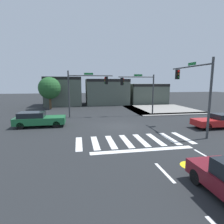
# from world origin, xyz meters

# --- Properties ---
(ground_plane) EXTENTS (120.00, 120.00, 0.00)m
(ground_plane) POSITION_xyz_m (0.00, 0.00, 0.00)
(ground_plane) COLOR #232628
(crosswalk_near) EXTENTS (8.51, 3.08, 0.01)m
(crosswalk_near) POSITION_xyz_m (-0.00, -4.50, 0.00)
(crosswalk_near) COLOR silver
(crosswalk_near) RESTS_ON ground_plane
(bike_detector_marking) EXTENTS (1.15, 1.15, 0.01)m
(bike_detector_marking) POSITION_xyz_m (1.72, -9.08, 0.00)
(bike_detector_marking) COLOR yellow
(bike_detector_marking) RESTS_ON ground_plane
(curb_corner_northeast) EXTENTS (10.00, 10.60, 0.15)m
(curb_corner_northeast) POSITION_xyz_m (8.49, 9.42, 0.07)
(curb_corner_northeast) COLOR gray
(curb_corner_northeast) RESTS_ON ground_plane
(storefront_row) EXTENTS (23.49, 6.71, 5.29)m
(storefront_row) POSITION_xyz_m (1.16, 19.14, 2.41)
(storefront_row) COLOR #4C564C
(storefront_row) RESTS_ON ground_plane
(traffic_signal_southeast) EXTENTS (0.32, 5.79, 6.11)m
(traffic_signal_southeast) POSITION_xyz_m (5.71, -2.92, 4.24)
(traffic_signal_southeast) COLOR #383A3D
(traffic_signal_southeast) RESTS_ON ground_plane
(traffic_signal_northeast) EXTENTS (4.78, 0.32, 5.32)m
(traffic_signal_northeast) POSITION_xyz_m (3.85, 5.79, 3.72)
(traffic_signal_northeast) COLOR #383A3D
(traffic_signal_northeast) RESTS_ON ground_plane
(traffic_signal_northwest) EXTENTS (5.50, 0.32, 5.69)m
(traffic_signal_northwest) POSITION_xyz_m (-3.03, 5.82, 3.88)
(traffic_signal_northwest) COLOR #383A3D
(traffic_signal_northwest) RESTS_ON ground_plane
(car_red) EXTENTS (4.79, 1.74, 1.34)m
(car_red) POSITION_xyz_m (9.16, -2.20, 0.68)
(car_red) COLOR red
(car_red) RESTS_ON ground_plane
(car_green) EXTENTS (4.73, 1.91, 1.45)m
(car_green) POSITION_xyz_m (-7.89, 1.44, 0.75)
(car_green) COLOR #1E6638
(car_green) RESTS_ON ground_plane
(roadside_tree) EXTENTS (3.53, 3.53, 5.17)m
(roadside_tree) POSITION_xyz_m (-8.50, 14.00, 3.38)
(roadside_tree) COLOR #4C3823
(roadside_tree) RESTS_ON ground_plane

